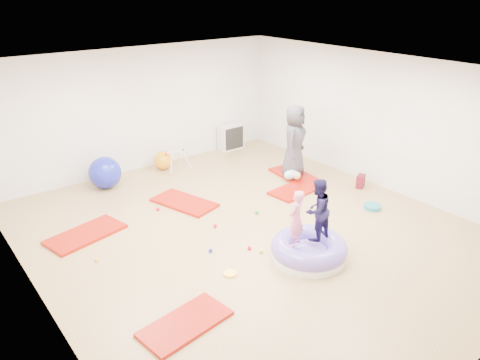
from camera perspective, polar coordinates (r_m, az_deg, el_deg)
room at (r=7.75m, az=1.36°, el=2.71°), size 7.01×8.01×2.81m
gym_mat_front_left at (r=6.35m, az=-6.68°, el=-16.99°), size 1.26×0.75×0.05m
gym_mat_mid_left at (r=8.64m, az=-18.30°, el=-6.30°), size 1.43×0.94×0.05m
gym_mat_center_back at (r=9.40m, az=-6.82°, el=-2.74°), size 1.00×1.44×0.05m
gym_mat_right at (r=9.99m, az=6.94°, el=-1.14°), size 1.29×0.74×0.05m
gym_mat_rear_right at (r=10.70m, az=6.68°, el=0.57°), size 0.74×1.29×0.05m
inflatable_cushion at (r=7.61m, az=8.40°, el=-8.42°), size 1.22×1.22×0.38m
child_pink at (r=7.17m, az=6.87°, el=-4.33°), size 0.40×0.33×0.92m
child_navy at (r=7.37m, az=9.42°, el=-3.27°), size 0.53×0.44×1.02m
adult_caregiver at (r=10.38m, az=6.64°, el=4.74°), size 0.94×0.85×1.61m
infant at (r=10.37m, az=6.41°, el=0.65°), size 0.38×0.38×0.22m
ball_pit_balls at (r=8.38m, az=-0.54°, el=-5.90°), size 4.53×2.56×0.07m
exercise_ball_blue at (r=10.34m, az=-16.14°, el=0.86°), size 0.69×0.69×0.69m
exercise_ball_orange at (r=11.13m, az=-9.34°, el=2.36°), size 0.43×0.43×0.43m
infant_play_gym at (r=11.03m, az=-7.94°, el=2.76°), size 0.60×0.56×0.46m
cube_shelf at (r=12.31m, az=-1.12°, el=5.27°), size 0.66×0.33×0.66m
balance_disc at (r=9.50m, az=15.84°, el=-3.16°), size 0.33×0.33×0.07m
backpack at (r=10.36m, az=14.48°, el=-0.15°), size 0.28×0.24×0.28m
yellow_toy at (r=7.22m, az=-1.22°, el=-11.32°), size 0.21×0.21×0.03m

